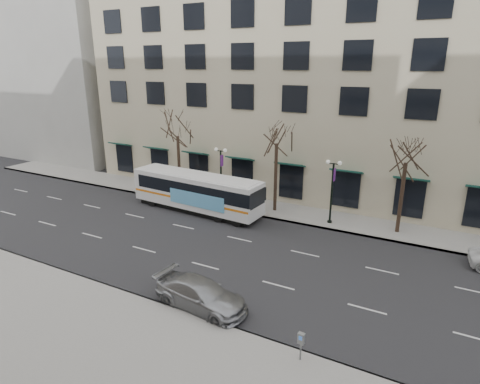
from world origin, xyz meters
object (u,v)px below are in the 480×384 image
Objects in this scene: lamp_post_left at (221,173)px; tree_far_right at (408,150)px; pay_station at (301,341)px; silver_car at (201,294)px; tree_far_left at (177,126)px; lamp_post_right at (332,189)px; city_bus at (197,191)px; tree_far_mid at (277,132)px.

tree_far_right is at bearing 2.29° from lamp_post_left.
lamp_post_left is at bearing 136.02° from pay_station.
tree_far_left is at bearing 44.84° from silver_car.
silver_car is at bearing -100.80° from lamp_post_right.
tree_far_left is at bearing 173.17° from lamp_post_left.
lamp_post_left is 0.43× the size of city_bus.
silver_car is at bearing -63.27° from lamp_post_left.
city_bus is at bearing -167.60° from lamp_post_right.
pay_station is (13.24, -15.86, -1.83)m from lamp_post_left.
city_bus reaches higher than silver_car.
silver_car is at bearing -51.58° from city_bus.
lamp_post_left is at bearing -177.71° from tree_far_right.
tree_far_mid is at bearing 122.78° from pay_station.
tree_far_right reaches higher than city_bus.
city_bus is 14.57m from silver_car.
tree_far_left reaches higher than pay_station.
tree_far_right is at bearing 90.08° from pay_station.
city_bus reaches higher than pay_station.
lamp_post_left reaches higher than silver_car.
pay_station is at bearing -42.04° from tree_far_left.
city_bus is (4.04, -3.01, -4.91)m from tree_far_left.
lamp_post_right reaches higher than pay_station.
lamp_post_left is (-14.99, -0.60, -3.48)m from tree_far_right.
silver_car is (7.25, -14.40, -2.18)m from lamp_post_left.
lamp_post_right is 3.93× the size of pay_station.
tree_far_left reaches higher than tree_far_right.
tree_far_left is 1.03× the size of tree_far_right.
lamp_post_left is 16.27m from silver_car.
pay_station is at bearing -50.14° from lamp_post_left.
tree_far_left is at bearing 144.12° from pay_station.
tree_far_left is at bearing 147.33° from city_bus.
tree_far_right is 1.55× the size of lamp_post_right.
silver_car is (8.22, -11.99, -1.03)m from city_bus.
city_bus is (-10.97, -2.41, -1.15)m from lamp_post_right.
pay_station is (-1.75, -16.46, -5.31)m from tree_far_right.
lamp_post_right is at bearing 107.71° from pay_station.
tree_far_left is 1.60× the size of lamp_post_left.
tree_far_mid is 6.41m from lamp_post_right.
tree_far_mid is at bearing 14.15° from silver_car.
tree_far_right is at bearing 0.00° from tree_far_left.
lamp_post_left is 1.00× the size of lamp_post_right.
city_bus is 2.34× the size of silver_car.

